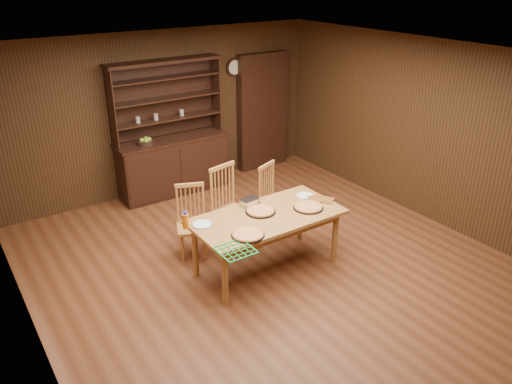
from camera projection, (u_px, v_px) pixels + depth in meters
floor at (269, 265)px, 6.36m from camera, size 6.00×6.00×0.00m
room_shell at (271, 148)px, 5.71m from camera, size 6.00×6.00×6.00m
china_hutch at (172, 158)px, 8.19m from camera, size 1.84×0.52×2.17m
doorway at (262, 112)px, 9.08m from camera, size 1.00×0.18×2.10m
wall_clock at (234, 67)px, 8.49m from camera, size 0.30×0.05×0.30m
dining_table at (267, 221)px, 6.03m from camera, size 1.84×0.92×0.75m
chair_left at (192, 218)px, 6.45m from camera, size 0.50×0.49×0.96m
chair_center at (228, 203)px, 6.66m from camera, size 0.54×0.52×1.11m
chair_right at (272, 196)px, 7.05m from camera, size 0.52×0.51×0.98m
pizza_left at (248, 234)px, 5.53m from camera, size 0.38×0.38×0.04m
pizza_right at (308, 207)px, 6.16m from camera, size 0.38×0.38×0.04m
pizza_center at (260, 211)px, 6.06m from camera, size 0.37×0.37×0.04m
cooling_rack at (235, 250)px, 5.25m from camera, size 0.46×0.46×0.02m
plate_left at (202, 224)px, 5.77m from camera, size 0.24×0.24×0.02m
plate_right at (305, 196)px, 6.48m from camera, size 0.23×0.23×0.02m
foil_dish at (250, 202)px, 6.22m from camera, size 0.24×0.18×0.09m
juice_bottle at (186, 221)px, 5.67m from camera, size 0.08×0.08×0.21m
pot_holder_a at (326, 200)px, 6.37m from camera, size 0.25×0.25×0.01m
pot_holder_b at (318, 199)px, 6.40m from camera, size 0.22×0.22×0.02m
fruit_bowl at (145, 142)px, 7.74m from camera, size 0.25×0.25×0.12m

